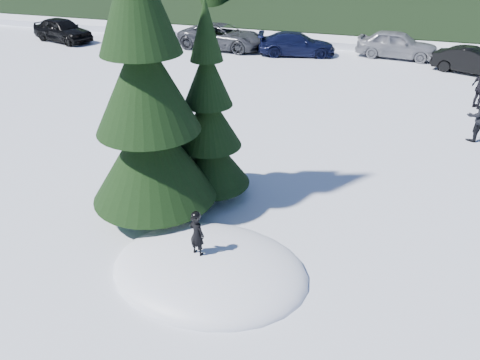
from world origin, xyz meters
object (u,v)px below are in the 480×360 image
(child_skier, at_px, (197,235))
(car_0, at_px, (62,30))
(car_4, at_px, (397,44))
(car_5, at_px, (473,61))
(spruce_tall, at_px, (146,94))
(spruce_short, at_px, (209,126))
(car_1, at_px, (140,28))
(car_2, at_px, (222,36))
(adult_0, at_px, (479,116))
(car_3, at_px, (297,44))

(child_skier, bearing_deg, car_0, -31.94)
(car_4, height_order, car_5, car_4)
(spruce_tall, relative_size, spruce_short, 1.60)
(car_1, relative_size, car_4, 0.86)
(car_4, bearing_deg, car_2, 101.87)
(adult_0, bearing_deg, car_0, -49.98)
(spruce_short, distance_m, child_skier, 3.57)
(car_5, bearing_deg, adult_0, -163.65)
(child_skier, bearing_deg, car_1, -43.11)
(adult_0, bearing_deg, car_5, -124.17)
(spruce_tall, distance_m, car_4, 20.21)
(child_skier, distance_m, car_1, 25.07)
(adult_0, height_order, car_1, adult_0)
(spruce_tall, height_order, car_2, spruce_tall)
(spruce_short, distance_m, car_5, 17.84)
(car_0, distance_m, car_5, 24.74)
(child_skier, distance_m, car_0, 25.56)
(spruce_short, bearing_deg, car_0, 136.66)
(car_0, height_order, car_2, car_0)
(spruce_tall, distance_m, spruce_short, 2.11)
(spruce_tall, relative_size, car_4, 1.92)
(spruce_tall, xyz_separation_m, car_0, (-15.42, 16.90, -2.56))
(spruce_tall, distance_m, car_5, 19.67)
(car_1, relative_size, car_2, 0.72)
(car_0, bearing_deg, car_2, -65.58)
(spruce_tall, height_order, car_0, spruce_tall)
(car_3, bearing_deg, car_2, 74.83)
(car_2, distance_m, car_3, 4.72)
(car_2, xyz_separation_m, car_3, (4.71, -0.18, -0.09))
(car_1, bearing_deg, car_4, -75.79)
(car_0, relative_size, car_3, 0.99)
(adult_0, relative_size, car_1, 0.48)
(car_2, bearing_deg, spruce_short, -157.30)
(spruce_tall, relative_size, adult_0, 4.66)
(spruce_tall, height_order, car_5, spruce_tall)
(car_3, xyz_separation_m, car_5, (9.43, -0.96, -0.01))
(spruce_tall, relative_size, car_0, 1.93)
(spruce_tall, bearing_deg, adult_0, 42.71)
(car_4, xyz_separation_m, car_5, (3.84, -2.18, -0.12))
(spruce_tall, xyz_separation_m, spruce_short, (1.00, 1.40, -1.22))
(car_2, distance_m, car_4, 10.34)
(car_0, xyz_separation_m, car_3, (15.32, 1.18, -0.11))
(spruce_tall, relative_size, car_5, 2.20)
(car_0, xyz_separation_m, car_4, (20.90, 2.39, 0.01))
(car_2, relative_size, car_5, 1.37)
(spruce_short, height_order, adult_0, spruce_short)
(child_skier, xyz_separation_m, car_0, (-17.38, 18.74, -0.22))
(child_skier, relative_size, car_1, 0.26)
(child_skier, height_order, car_4, car_4)
(child_skier, xyz_separation_m, car_3, (-2.06, 19.92, -0.33))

